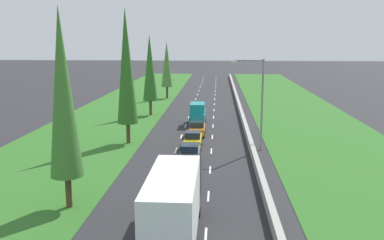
% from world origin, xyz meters
% --- Properties ---
extents(ground_plane, '(300.00, 300.00, 0.00)m').
position_xyz_m(ground_plane, '(0.00, 60.00, 0.00)').
color(ground_plane, '#28282B').
rests_on(ground_plane, ground).
extents(grass_verge_left, '(14.00, 140.00, 0.04)m').
position_xyz_m(grass_verge_left, '(-12.65, 60.00, 0.02)').
color(grass_verge_left, '#2D6623').
rests_on(grass_verge_left, ground).
extents(grass_verge_right, '(14.00, 140.00, 0.04)m').
position_xyz_m(grass_verge_right, '(14.35, 60.00, 0.02)').
color(grass_verge_right, '#2D6623').
rests_on(grass_verge_right, ground).
extents(median_barrier, '(0.44, 120.00, 0.85)m').
position_xyz_m(median_barrier, '(5.70, 60.00, 0.42)').
color(median_barrier, '#9E9B93').
rests_on(median_barrier, ground).
extents(lane_markings, '(3.64, 116.00, 0.01)m').
position_xyz_m(lane_markings, '(0.00, 60.00, 0.01)').
color(lane_markings, white).
rests_on(lane_markings, ground).
extents(white_box_truck_centre_lane, '(2.46, 9.40, 4.18)m').
position_xyz_m(white_box_truck_centre_lane, '(0.10, 20.03, 2.18)').
color(white_box_truck_centre_lane, black).
rests_on(white_box_truck_centre_lane, ground).
extents(blue_sedan_centre_lane, '(1.82, 4.50, 1.64)m').
position_xyz_m(blue_sedan_centre_lane, '(-0.21, 28.74, 0.81)').
color(blue_sedan_centre_lane, '#1E47B7').
rests_on(blue_sedan_centre_lane, ground).
extents(grey_hatchback_centre_lane, '(1.74, 3.90, 1.72)m').
position_xyz_m(grey_hatchback_centre_lane, '(-0.09, 35.03, 0.84)').
color(grey_hatchback_centre_lane, slate).
rests_on(grey_hatchback_centre_lane, ground).
extents(yellow_hatchback_centre_lane, '(1.74, 3.90, 1.72)m').
position_xyz_m(yellow_hatchback_centre_lane, '(-0.14, 40.27, 0.84)').
color(yellow_hatchback_centre_lane, yellow).
rests_on(yellow_hatchback_centre_lane, ground).
extents(orange_hatchback_centre_lane, '(1.74, 3.90, 1.72)m').
position_xyz_m(orange_hatchback_centre_lane, '(0.03, 45.60, 0.84)').
color(orange_hatchback_centre_lane, orange).
rests_on(orange_hatchback_centre_lane, ground).
extents(teal_van_centre_lane, '(1.96, 4.90, 2.82)m').
position_xyz_m(teal_van_centre_lane, '(-0.25, 51.83, 1.40)').
color(teal_van_centre_lane, teal).
rests_on(teal_van_centre_lane, ground).
extents(poplar_tree_second, '(2.12, 2.12, 12.97)m').
position_xyz_m(poplar_tree_second, '(-7.33, 24.45, 7.54)').
color(poplar_tree_second, '#4C3823').
rests_on(poplar_tree_second, ground).
extents(poplar_tree_third, '(2.15, 2.15, 14.05)m').
position_xyz_m(poplar_tree_third, '(-7.08, 41.59, 8.08)').
color(poplar_tree_third, '#4C3823').
rests_on(poplar_tree_third, ground).
extents(poplar_tree_fourth, '(2.09, 2.09, 11.50)m').
position_xyz_m(poplar_tree_fourth, '(-7.37, 58.08, 6.80)').
color(poplar_tree_fourth, '#4C3823').
rests_on(poplar_tree_fourth, ground).
extents(poplar_tree_fifth, '(2.06, 2.06, 10.37)m').
position_xyz_m(poplar_tree_fifth, '(-7.08, 75.33, 6.23)').
color(poplar_tree_fifth, '#4C3823').
rests_on(poplar_tree_fifth, ground).
extents(street_light_mast, '(3.20, 0.28, 9.00)m').
position_xyz_m(street_light_mast, '(6.30, 39.73, 5.23)').
color(street_light_mast, gray).
rests_on(street_light_mast, ground).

